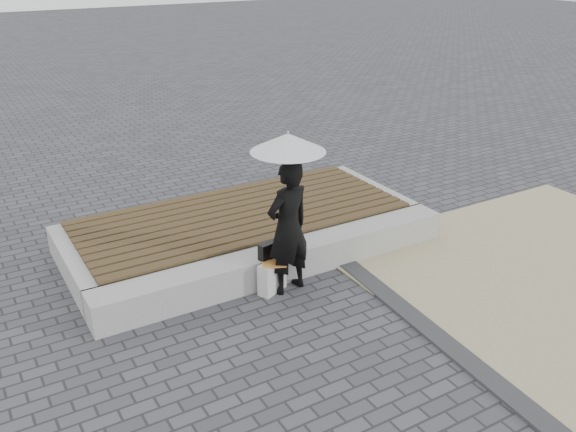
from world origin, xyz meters
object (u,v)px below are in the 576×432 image
at_px(handbag, 270,250).
at_px(seating_ledge, 283,261).
at_px(parasol, 288,143).
at_px(woman, 288,228).
at_px(canvas_tote, 272,277).

bearing_deg(handbag, seating_ledge, 18.98).
bearing_deg(parasol, handbag, 130.43).
xyz_separation_m(woman, handbag, (-0.15, 0.18, -0.34)).
height_order(parasol, handbag, parasol).
height_order(parasol, canvas_tote, parasol).
bearing_deg(parasol, canvas_tote, 165.04).
bearing_deg(seating_ledge, canvas_tote, -137.88).
relative_size(parasol, handbag, 3.68).
xyz_separation_m(seating_ledge, canvas_tote, (-0.32, -0.29, 0.00)).
xyz_separation_m(seating_ledge, parasol, (-0.13, -0.35, 1.71)).
bearing_deg(canvas_tote, parasol, -38.26).
relative_size(seating_ledge, canvas_tote, 12.40).
xyz_separation_m(woman, canvas_tote, (-0.20, 0.05, -0.65)).
distance_m(seating_ledge, handbag, 0.45).
height_order(woman, handbag, woman).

